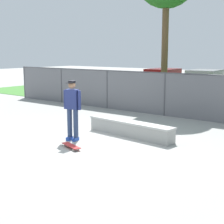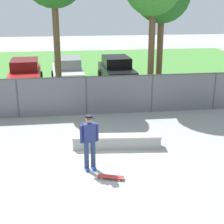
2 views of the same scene
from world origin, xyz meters
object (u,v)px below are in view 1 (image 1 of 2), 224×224
at_px(concrete_ledge, 130,129).
at_px(car_red, 162,82).
at_px(skateboarder, 72,107).
at_px(skateboard, 71,146).
at_px(car_white, 204,84).

xyz_separation_m(concrete_ledge, car_red, (-4.32, 9.68, 0.59)).
bearing_deg(car_red, skateboarder, -73.87).
bearing_deg(concrete_ledge, car_red, 114.07).
relative_size(concrete_ledge, car_red, 0.76).
bearing_deg(skateboard, car_red, 107.85).
bearing_deg(car_red, concrete_ledge, -65.93).
bearing_deg(car_white, car_red, -173.81).
xyz_separation_m(concrete_ledge, skateboarder, (-1.08, -1.52, 0.79)).
bearing_deg(concrete_ledge, skateboarder, -125.41).
bearing_deg(car_white, skateboarder, -86.78).
distance_m(skateboarder, skateboard, 1.31).
xyz_separation_m(concrete_ledge, car_white, (-1.73, 9.96, 0.59)).
distance_m(concrete_ledge, skateboard, 2.26).
relative_size(concrete_ledge, car_white, 0.76).
bearing_deg(skateboarder, concrete_ledge, 54.59).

